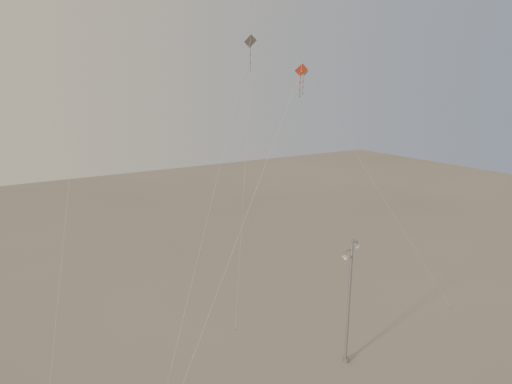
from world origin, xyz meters
TOP-DOWN VIEW (x-y plane):
  - street_lamp at (3.85, 3.08)m, footprint 1.60×0.63m
  - kite_1 at (-1.53, 8.78)m, footprint 10.74×7.04m
  - kite_3 at (-4.00, 1.56)m, footprint 10.24×1.52m
  - kite_4 at (8.10, 9.41)m, footprint 11.50×6.93m

SIDE VIEW (x-z plane):
  - street_lamp at x=3.85m, z-range 0.29..9.11m
  - kite_3 at x=-4.00m, z-range 4.62..24.44m
  - kite_4 at x=8.10m, z-range 5.32..25.32m
  - kite_1 at x=-1.53m, z-range 6.24..28.19m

